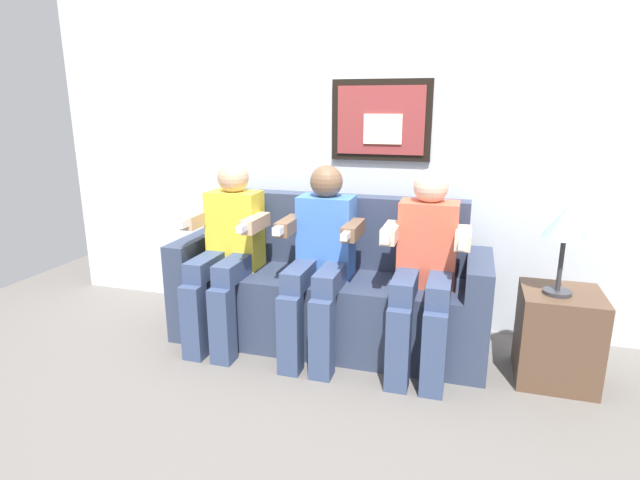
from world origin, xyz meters
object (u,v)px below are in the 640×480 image
couch (328,293)px  side_table_right (557,336)px  person_on_left (227,247)px  person_on_right (425,264)px  table_lamp (566,226)px  person_in_middle (320,255)px

couch → side_table_right: couch is taller
person_on_left → side_table_right: (1.89, 0.06, -0.36)m
person_on_right → side_table_right: (0.71, 0.06, -0.36)m
couch → table_lamp: table_lamp is taller
couch → side_table_right: (1.30, -0.11, -0.06)m
person_on_left → table_lamp: 1.88m
person_on_left → person_on_right: (1.18, 0.00, 0.00)m
side_table_right → person_on_left: bearing=-178.1°
side_table_right → table_lamp: (-0.04, -0.04, 0.61)m
person_on_right → table_lamp: size_ratio=2.41×
person_in_middle → table_lamp: size_ratio=2.41×
person_on_left → person_in_middle: size_ratio=1.00×
couch → table_lamp: (1.27, -0.14, 0.55)m
person_on_right → couch: bearing=164.2°
person_on_left → side_table_right: 1.93m
side_table_right → table_lamp: size_ratio=1.09×
person_on_left → table_lamp: bearing=0.7°
person_on_left → person_in_middle: same height
person_on_left → side_table_right: bearing=1.9°
couch → table_lamp: size_ratio=4.14×
table_lamp → person_on_right: bearing=-178.1°
couch → person_on_left: person_on_left is taller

